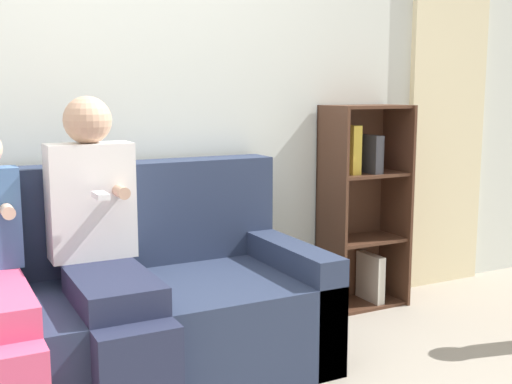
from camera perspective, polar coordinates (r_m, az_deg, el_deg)
back_wall at (r=3.18m, az=-15.61°, el=9.26°), size 10.00×0.06×2.55m
curtain_panel at (r=4.26m, az=16.61°, el=5.92°), size 0.59×0.04×2.08m
couch at (r=2.88m, az=-14.62°, el=-10.44°), size 2.00×0.88×0.91m
adult_seated at (r=2.68m, az=-13.28°, el=-4.71°), size 0.36×0.80×1.22m
bookshelf at (r=3.76m, az=9.35°, el=-1.28°), size 0.47×0.30×1.16m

